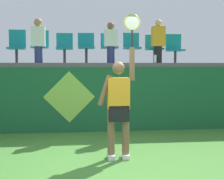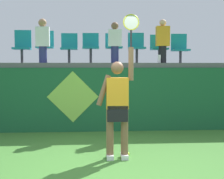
% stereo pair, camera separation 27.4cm
% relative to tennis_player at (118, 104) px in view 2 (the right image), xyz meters
% --- Properties ---
extents(ground_plane, '(40.00, 40.00, 0.00)m').
position_rel_tennis_player_xyz_m(ground_plane, '(-0.12, -0.63, -0.98)').
color(ground_plane, '#3D752D').
extents(court_back_wall, '(10.88, 0.20, 1.60)m').
position_rel_tennis_player_xyz_m(court_back_wall, '(-0.12, 2.52, -0.18)').
color(court_back_wall, '#195633').
rests_on(court_back_wall, ground_plane).
extents(spectator_platform, '(10.88, 3.07, 0.12)m').
position_rel_tennis_player_xyz_m(spectator_platform, '(-0.12, 4.01, 0.68)').
color(spectator_platform, '#56565B').
rests_on(spectator_platform, court_back_wall).
extents(tennis_player, '(0.75, 0.26, 2.54)m').
position_rel_tennis_player_xyz_m(tennis_player, '(0.00, 0.00, 0.00)').
color(tennis_player, white).
rests_on(tennis_player, ground_plane).
extents(tennis_ball, '(0.07, 0.07, 0.07)m').
position_rel_tennis_player_xyz_m(tennis_ball, '(0.21, 0.17, -0.94)').
color(tennis_ball, '#D1E533').
rests_on(tennis_ball, ground_plane).
extents(water_bottle, '(0.07, 0.07, 0.21)m').
position_rel_tennis_player_xyz_m(water_bottle, '(1.31, 2.64, 0.85)').
color(water_bottle, white).
rests_on(water_bottle, spectator_platform).
extents(stadium_chair_0, '(0.44, 0.42, 0.88)m').
position_rel_tennis_player_xyz_m(stadium_chair_0, '(-2.27, 3.24, 1.22)').
color(stadium_chair_0, '#38383D').
rests_on(stadium_chair_0, spectator_platform).
extents(stadium_chair_1, '(0.44, 0.42, 0.87)m').
position_rel_tennis_player_xyz_m(stadium_chair_1, '(-1.66, 3.24, 1.23)').
color(stadium_chair_1, '#38383D').
rests_on(stadium_chair_1, spectator_platform).
extents(stadium_chair_2, '(0.44, 0.42, 0.81)m').
position_rel_tennis_player_xyz_m(stadium_chair_2, '(-1.02, 3.24, 1.19)').
color(stadium_chair_2, '#38383D').
rests_on(stadium_chair_2, spectator_platform).
extents(stadium_chair_3, '(0.44, 0.42, 0.82)m').
position_rel_tennis_player_xyz_m(stadium_chair_3, '(-0.45, 3.23, 1.21)').
color(stadium_chair_3, '#38383D').
rests_on(stadium_chair_3, spectator_platform).
extents(stadium_chair_4, '(0.44, 0.42, 0.81)m').
position_rel_tennis_player_xyz_m(stadium_chair_4, '(0.17, 3.23, 1.21)').
color(stadium_chair_4, '#38383D').
rests_on(stadium_chair_4, spectator_platform).
extents(stadium_chair_5, '(0.44, 0.42, 0.83)m').
position_rel_tennis_player_xyz_m(stadium_chair_5, '(0.80, 3.24, 1.21)').
color(stadium_chair_5, '#38383D').
rests_on(stadium_chair_5, spectator_platform).
extents(stadium_chair_6, '(0.44, 0.42, 0.78)m').
position_rel_tennis_player_xyz_m(stadium_chair_6, '(1.42, 3.23, 1.19)').
color(stadium_chair_6, '#38383D').
rests_on(stadium_chair_6, spectator_platform).
extents(stadium_chair_7, '(0.44, 0.42, 0.81)m').
position_rel_tennis_player_xyz_m(stadium_chair_7, '(2.01, 3.24, 1.18)').
color(stadium_chair_7, '#38383D').
rests_on(stadium_chair_7, spectator_platform).
extents(spectator_0, '(0.34, 0.21, 1.11)m').
position_rel_tennis_player_xyz_m(spectator_0, '(-1.66, 2.78, 1.33)').
color(spectator_0, navy).
rests_on(spectator_0, spectator_platform).
extents(spectator_1, '(0.34, 0.20, 1.13)m').
position_rel_tennis_player_xyz_m(spectator_1, '(1.42, 2.77, 1.33)').
color(spectator_1, black).
rests_on(spectator_1, spectator_platform).
extents(spectator_2, '(0.34, 0.20, 1.05)m').
position_rel_tennis_player_xyz_m(spectator_2, '(0.17, 2.82, 1.29)').
color(spectator_2, navy).
rests_on(spectator_2, spectator_platform).
extents(wall_signage_mount, '(1.27, 0.01, 1.52)m').
position_rel_tennis_player_xyz_m(wall_signage_mount, '(-0.90, 2.42, -0.97)').
color(wall_signage_mount, '#195633').
rests_on(wall_signage_mount, ground_plane).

